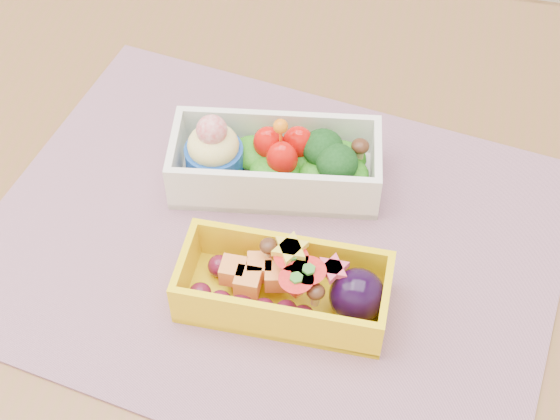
% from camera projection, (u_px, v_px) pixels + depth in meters
% --- Properties ---
extents(table, '(1.20, 0.80, 0.75)m').
position_uv_depth(table, '(243.00, 286.00, 0.82)').
color(table, brown).
rests_on(table, ground).
extents(placemat, '(0.56, 0.46, 0.00)m').
position_uv_depth(placemat, '(271.00, 240.00, 0.73)').
color(placemat, '#A47181').
rests_on(placemat, table).
extents(bento_white, '(0.20, 0.11, 0.08)m').
position_uv_depth(bento_white, '(274.00, 161.00, 0.76)').
color(bento_white, white).
rests_on(bento_white, placemat).
extents(bento_yellow, '(0.17, 0.08, 0.06)m').
position_uv_depth(bento_yellow, '(288.00, 287.00, 0.67)').
color(bento_yellow, yellow).
rests_on(bento_yellow, placemat).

